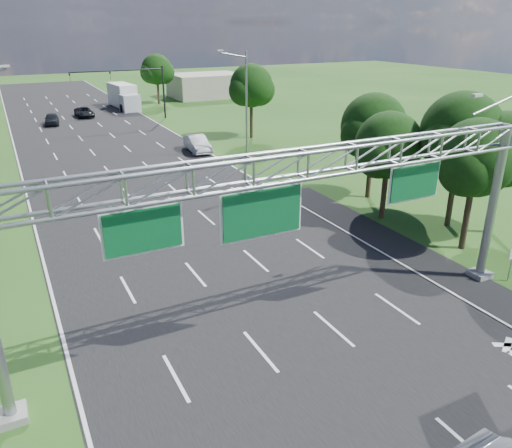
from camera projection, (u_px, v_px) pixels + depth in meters
ground at (165, 206)px, 36.34m from camera, size 220.00×220.00×0.00m
road at (165, 206)px, 36.34m from camera, size 18.00×180.00×0.02m
road_flare at (433, 266)px, 27.42m from camera, size 3.00×30.00×0.02m
sign_gantry at (304, 179)px, 19.03m from camera, size 23.50×1.00×9.56m
traffic_signal at (137, 81)px, 66.45m from camera, size 12.21×0.24×7.00m
streetlight_r_mid at (245, 100)px, 47.26m from camera, size 2.97×0.22×10.16m
tree_cluster_right at (437, 143)px, 31.64m from camera, size 9.91×14.60×8.68m
tree_verge_rd at (252, 88)px, 55.88m from camera, size 5.76×4.80×8.28m
tree_verge_re at (157, 71)px, 79.97m from camera, size 5.76×4.80×7.84m
building_right at (206, 85)px, 88.62m from camera, size 12.00×9.00×4.00m
car_queue_b at (84, 112)px, 70.35m from camera, size 2.28×4.81×1.33m
car_queue_c at (52, 119)px, 64.89m from camera, size 2.24×4.47×1.46m
car_queue_d at (197, 144)px, 51.36m from camera, size 2.10×5.11×1.65m
box_truck at (124, 97)px, 77.36m from camera, size 3.31×9.62×3.57m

